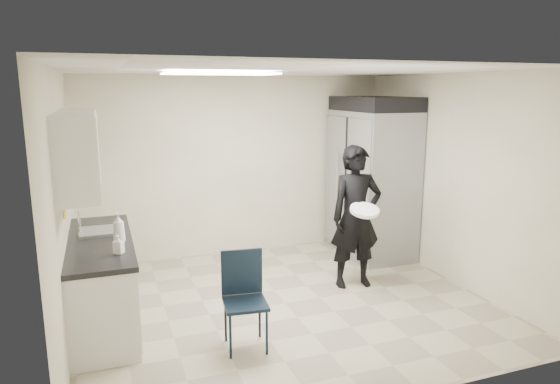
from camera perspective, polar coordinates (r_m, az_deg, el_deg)
name	(u,v)px	position (r m, az deg, el deg)	size (l,w,h in m)	color
floor	(285,303)	(5.86, 0.57, -12.57)	(4.50, 4.50, 0.00)	tan
ceiling	(285,70)	(5.34, 0.63, 13.75)	(4.50, 4.50, 0.00)	silver
back_wall	(237,166)	(7.33, -4.89, 2.97)	(4.50, 4.50, 0.00)	beige
left_wall	(62,209)	(5.14, -23.63, -1.77)	(4.00, 4.00, 0.00)	beige
right_wall	(454,180)	(6.57, 19.30, 1.33)	(4.00, 4.00, 0.00)	beige
ceiling_panel	(220,74)	(5.55, -6.84, 13.29)	(1.20, 0.60, 0.02)	white
lower_counter	(102,284)	(5.57, -19.65, -9.84)	(0.60, 1.90, 0.86)	silver
countertop	(99,242)	(5.42, -19.98, -5.35)	(0.64, 1.95, 0.05)	black
sink	(101,236)	(5.67, -19.78, -4.77)	(0.42, 0.40, 0.14)	gray
faucet	(80,224)	(5.63, -21.92, -3.44)	(0.02, 0.02, 0.24)	silver
upper_cabinets	(78,150)	(5.24, -22.07, 4.45)	(0.35, 1.80, 0.75)	silver
towel_dispenser	(77,157)	(6.41, -22.19, 3.77)	(0.22, 0.30, 0.35)	black
notice_sticker_left	(64,214)	(5.25, -23.44, -2.37)	(0.00, 0.12, 0.07)	yellow
notice_sticker_right	(66,214)	(5.46, -23.29, -2.29)	(0.00, 0.12, 0.07)	yellow
commercial_fridge	(372,184)	(7.41, 10.45, 0.95)	(0.80, 1.35, 2.10)	gray
fridge_compressor	(375,104)	(7.29, 10.79, 9.87)	(0.80, 1.35, 0.20)	black
folding_chair	(245,304)	(4.78, -3.98, -12.62)	(0.40, 0.40, 0.89)	black
man_tuxedo	(356,217)	(6.16, 8.67, -2.85)	(0.64, 0.43, 1.75)	black
bucket_lid	(365,210)	(5.90, 9.65, -2.07)	(0.34, 0.34, 0.04)	silver
soap_bottle_a	(119,228)	(5.18, -17.95, -3.95)	(0.12, 0.12, 0.30)	silver
soap_bottle_b	(118,244)	(4.88, -17.98, -5.69)	(0.08, 0.08, 0.18)	#A4A4B0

